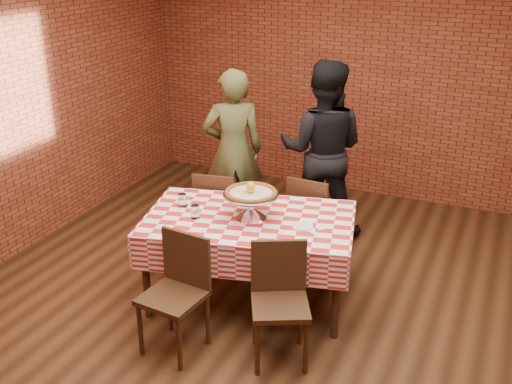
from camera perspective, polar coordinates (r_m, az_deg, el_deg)
ground at (r=4.95m, az=1.70°, el=-12.40°), size 6.00×6.00×0.00m
back_wall at (r=7.06m, az=11.30°, el=10.90°), size 5.50×0.00×5.50m
table at (r=5.09m, az=-0.65°, el=-6.32°), size 1.84×1.35×0.75m
tablecloth at (r=4.98m, az=-0.66°, el=-3.90°), size 1.89×1.39×0.28m
pizza_stand at (r=4.88m, az=-0.48°, el=-1.31°), size 0.57×0.57×0.21m
pizza at (r=4.83m, az=-0.48°, el=-0.13°), size 0.52×0.52×0.03m
lemon at (r=4.81m, az=-0.48°, el=0.46°), size 0.09×0.09×0.09m
water_glass_left at (r=4.92m, az=-5.72°, el=-1.84°), size 0.08×0.08×0.11m
water_glass_right at (r=5.14m, az=-6.92°, el=-0.76°), size 0.08×0.08×0.11m
side_plate at (r=4.77m, az=4.40°, el=-3.23°), size 0.20×0.20×0.01m
sweetener_packet_a at (r=4.68m, az=5.49°, el=-3.85°), size 0.06×0.05×0.00m
sweetener_packet_b at (r=4.75m, az=6.08°, el=-3.46°), size 0.06×0.05×0.00m
condiment_caddy at (r=5.16m, az=0.69°, el=-0.36°), size 0.10×0.08×0.13m
chair_near_left at (r=4.49m, az=-7.82°, el=-9.82°), size 0.45×0.45×0.89m
chair_near_right at (r=4.37m, az=2.28°, el=-10.77°), size 0.54×0.54×0.88m
chair_far_left at (r=5.80m, az=-3.43°, el=-1.88°), size 0.46×0.46×0.87m
chair_far_right at (r=5.69m, az=5.40°, el=-2.42°), size 0.42×0.42×0.87m
diner_olive at (r=6.19m, az=-2.16°, el=3.86°), size 0.74×0.67×1.69m
diner_black at (r=6.08m, az=6.24°, el=3.92°), size 0.99×0.83×1.80m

